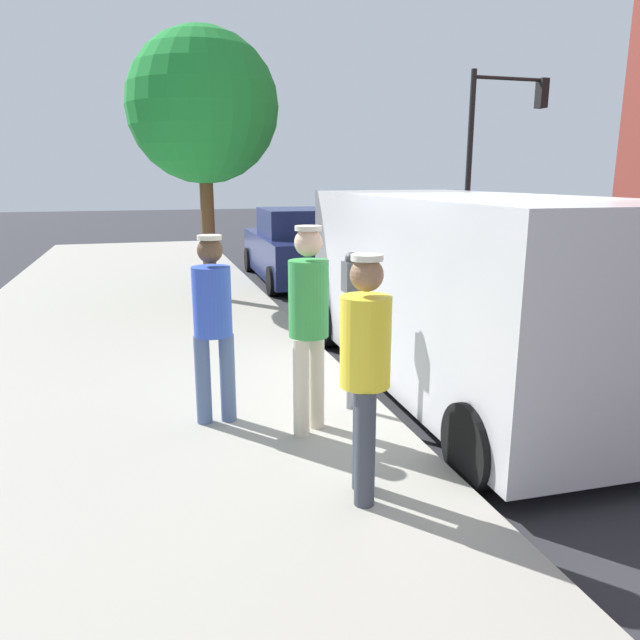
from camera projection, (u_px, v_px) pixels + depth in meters
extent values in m
plane|color=#2D2D33|center=(459.00, 399.00, 6.48)|extent=(80.00, 80.00, 0.00)
cube|color=#9E998E|center=(119.00, 429.00, 5.51)|extent=(5.00, 32.00, 0.15)
cylinder|color=gray|center=(350.00, 351.00, 5.68)|extent=(0.07, 0.07, 1.15)
cube|color=#4C4C51|center=(351.00, 277.00, 5.52)|extent=(0.14, 0.18, 0.28)
sphere|color=#47474C|center=(351.00, 258.00, 5.48)|extent=(0.12, 0.12, 0.12)
cylinder|color=beige|center=(301.00, 388.00, 5.12)|extent=(0.14, 0.14, 0.87)
cylinder|color=beige|center=(316.00, 381.00, 5.29)|extent=(0.14, 0.14, 0.87)
cylinder|color=green|center=(309.00, 299.00, 5.03)|extent=(0.34, 0.34, 0.65)
sphere|color=beige|center=(308.00, 242.00, 4.92)|extent=(0.23, 0.23, 0.23)
cylinder|color=silver|center=(308.00, 228.00, 4.89)|extent=(0.22, 0.22, 0.04)
cylinder|color=#4C608C|center=(203.00, 380.00, 5.39)|extent=(0.14, 0.14, 0.82)
cylinder|color=#4C608C|center=(228.00, 378.00, 5.44)|extent=(0.14, 0.14, 0.82)
cylinder|color=blue|center=(212.00, 301.00, 5.25)|extent=(0.34, 0.34, 0.61)
sphere|color=brown|center=(210.00, 250.00, 5.14)|extent=(0.22, 0.22, 0.22)
cylinder|color=silver|center=(209.00, 237.00, 5.12)|extent=(0.21, 0.21, 0.04)
cylinder|color=#383D47|center=(365.00, 449.00, 4.02)|extent=(0.14, 0.14, 0.82)
cylinder|color=#383D47|center=(362.00, 435.00, 4.23)|extent=(0.14, 0.14, 0.82)
cylinder|color=yellow|center=(365.00, 342.00, 3.96)|extent=(0.34, 0.34, 0.61)
sphere|color=#8C6647|center=(367.00, 275.00, 3.85)|extent=(0.22, 0.22, 0.22)
cylinder|color=silver|center=(367.00, 258.00, 3.83)|extent=(0.21, 0.21, 0.04)
cube|color=#BCBCC1|center=(463.00, 287.00, 6.53)|extent=(2.13, 5.25, 1.96)
cube|color=black|center=(384.00, 231.00, 8.74)|extent=(1.84, 0.13, 0.88)
cylinder|color=black|center=(329.00, 323.00, 8.41)|extent=(0.24, 0.69, 0.68)
cylinder|color=black|center=(452.00, 315.00, 8.89)|extent=(0.24, 0.69, 0.68)
cylinder|color=black|center=(474.00, 446.00, 4.56)|extent=(0.24, 0.69, 0.68)
cube|color=navy|center=(297.00, 254.00, 13.71)|extent=(1.94, 4.45, 0.89)
cube|color=navy|center=(299.00, 222.00, 13.33)|extent=(1.66, 2.02, 0.60)
cylinder|color=black|center=(250.00, 260.00, 15.13)|extent=(0.24, 0.61, 0.60)
cylinder|color=black|center=(316.00, 257.00, 15.55)|extent=(0.24, 0.61, 0.60)
cylinder|color=black|center=(273.00, 281.00, 12.02)|extent=(0.24, 0.61, 0.60)
cylinder|color=black|center=(355.00, 277.00, 12.44)|extent=(0.24, 0.61, 0.60)
cylinder|color=black|center=(469.00, 167.00, 16.92)|extent=(0.16, 0.16, 5.20)
cylinder|color=black|center=(512.00, 79.00, 16.68)|extent=(2.40, 0.10, 0.10)
cube|color=black|center=(542.00, 93.00, 17.04)|extent=(0.24, 0.32, 0.80)
sphere|color=red|center=(539.00, 85.00, 17.14)|extent=(0.17, 0.17, 0.17)
sphere|color=yellow|center=(538.00, 94.00, 17.20)|extent=(0.17, 0.17, 0.17)
sphere|color=green|center=(537.00, 103.00, 17.25)|extent=(0.17, 0.17, 0.17)
cylinder|color=brown|center=(208.00, 232.00, 10.79)|extent=(0.24, 0.24, 2.45)
sphere|color=#208A34|center=(203.00, 107.00, 10.29)|extent=(2.60, 2.60, 2.60)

